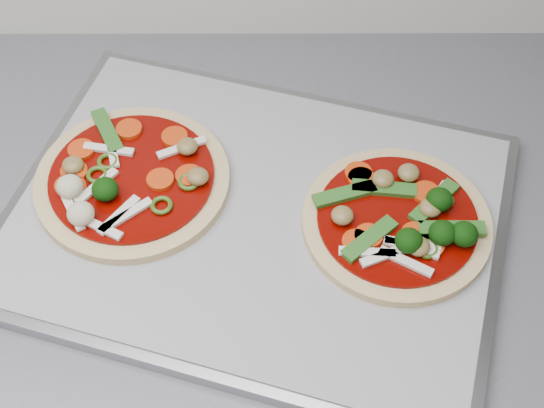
{
  "coord_description": "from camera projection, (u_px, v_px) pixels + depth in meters",
  "views": [
    {
      "loc": [
        0.08,
        0.93,
        1.46
      ],
      "look_at": [
        0.08,
        1.34,
        0.93
      ],
      "focal_mm": 50.0,
      "sensor_mm": 36.0,
      "label": 1
    }
  ],
  "objects": [
    {
      "name": "countertop",
      "position": [
        184.0,
        269.0,
        0.69
      ],
      "size": [
        3.6,
        0.6,
        0.04
      ],
      "primitive_type": "cube",
      "color": "slate",
      "rests_on": "base_cabinet"
    },
    {
      "name": "baking_tray",
      "position": [
        255.0,
        219.0,
        0.69
      ],
      "size": [
        0.52,
        0.44,
        0.01
      ],
      "primitive_type": "cube",
      "rotation": [
        0.0,
        0.0,
        -0.29
      ],
      "color": "gray",
      "rests_on": "countertop"
    },
    {
      "name": "parchment",
      "position": [
        255.0,
        214.0,
        0.68
      ],
      "size": [
        0.49,
        0.42,
        0.0
      ],
      "primitive_type": "cube",
      "rotation": [
        0.0,
        0.0,
        -0.29
      ],
      "color": "gray",
      "rests_on": "baking_tray"
    },
    {
      "name": "pizza_left",
      "position": [
        129.0,
        180.0,
        0.69
      ],
      "size": [
        0.25,
        0.25,
        0.03
      ],
      "rotation": [
        0.0,
        0.0,
        -0.69
      ],
      "color": "#D7B77E",
      "rests_on": "parchment"
    },
    {
      "name": "pizza_right",
      "position": [
        401.0,
        221.0,
        0.66
      ],
      "size": [
        0.22,
        0.22,
        0.03
      ],
      "rotation": [
        0.0,
        0.0,
        -0.43
      ],
      "color": "#D7B77E",
      "rests_on": "parchment"
    }
  ]
}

